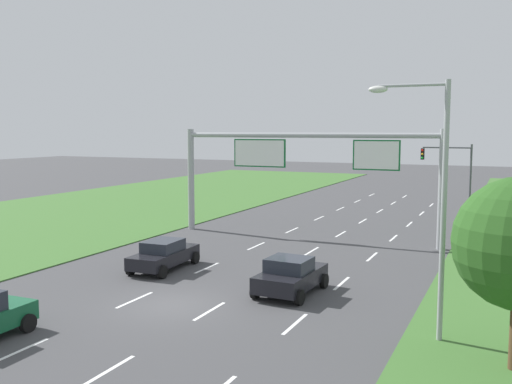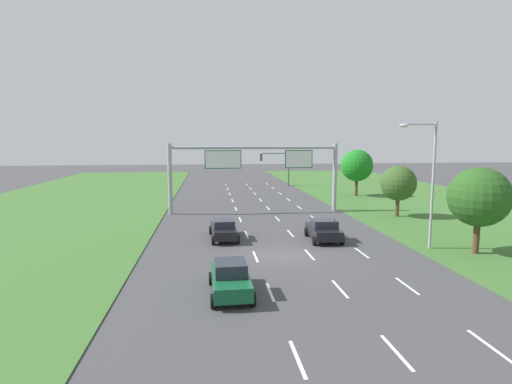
{
  "view_description": "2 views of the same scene",
  "coord_description": "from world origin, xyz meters",
  "px_view_note": "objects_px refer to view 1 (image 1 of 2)",
  "views": [
    {
      "loc": [
        12.18,
        -18.58,
        6.91
      ],
      "look_at": [
        -1.55,
        11.55,
        3.32
      ],
      "focal_mm": 40.0,
      "sensor_mm": 36.0,
      "label": 1
    },
    {
      "loc": [
        -4.64,
        -24.33,
        7.28
      ],
      "look_at": [
        -0.43,
        10.66,
        2.74
      ],
      "focal_mm": 28.0,
      "sensor_mm": 36.0,
      "label": 2
    }
  ],
  "objects_px": {
    "sign_gantry": "(306,162)",
    "street_lamp": "(432,187)",
    "traffic_light_mast": "(450,162)",
    "car_near_red": "(164,254)",
    "car_lead_silver": "(291,275)"
  },
  "relations": [
    {
      "from": "traffic_light_mast",
      "to": "car_near_red",
      "type": "bearing_deg",
      "value": -106.2
    },
    {
      "from": "sign_gantry",
      "to": "street_lamp",
      "type": "xyz_separation_m",
      "value": [
        9.72,
        -15.23,
        0.19
      ]
    },
    {
      "from": "street_lamp",
      "to": "car_lead_silver",
      "type": "bearing_deg",
      "value": 152.5
    },
    {
      "from": "sign_gantry",
      "to": "street_lamp",
      "type": "distance_m",
      "value": 18.07
    },
    {
      "from": "car_near_red",
      "to": "street_lamp",
      "type": "height_order",
      "value": "street_lamp"
    },
    {
      "from": "sign_gantry",
      "to": "street_lamp",
      "type": "bearing_deg",
      "value": -57.47
    },
    {
      "from": "sign_gantry",
      "to": "traffic_light_mast",
      "type": "relative_size",
      "value": 3.08
    },
    {
      "from": "car_lead_silver",
      "to": "car_near_red",
      "type": "bearing_deg",
      "value": 172.01
    },
    {
      "from": "sign_gantry",
      "to": "traffic_light_mast",
      "type": "bearing_deg",
      "value": 74.95
    },
    {
      "from": "sign_gantry",
      "to": "street_lamp",
      "type": "height_order",
      "value": "street_lamp"
    },
    {
      "from": "car_lead_silver",
      "to": "sign_gantry",
      "type": "height_order",
      "value": "sign_gantry"
    },
    {
      "from": "car_lead_silver",
      "to": "traffic_light_mast",
      "type": "xyz_separation_m",
      "value": [
        2.7,
        35.69,
        3.08
      ]
    },
    {
      "from": "sign_gantry",
      "to": "traffic_light_mast",
      "type": "distance_m",
      "value": 24.47
    },
    {
      "from": "sign_gantry",
      "to": "car_near_red",
      "type": "bearing_deg",
      "value": -108.67
    },
    {
      "from": "car_near_red",
      "to": "sign_gantry",
      "type": "relative_size",
      "value": 0.26
    }
  ]
}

